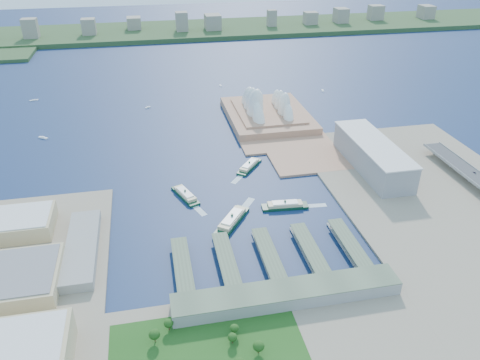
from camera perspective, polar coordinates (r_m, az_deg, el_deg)
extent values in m
plane|color=#0F1B46|center=(522.40, -0.10, -4.76)|extent=(3000.00, 3000.00, 0.00)
cube|color=gray|center=(575.28, 25.19, -4.24)|extent=(240.00, 500.00, 3.00)
cube|color=#AC7A5E|center=(768.10, 3.93, 6.99)|extent=(135.00, 220.00, 3.00)
cube|color=#2D4926|center=(1435.40, -8.30, 17.55)|extent=(2200.00, 260.00, 12.00)
cube|color=gray|center=(637.96, 15.85, 2.89)|extent=(45.00, 155.00, 35.00)
cube|color=gray|center=(417.51, 5.78, -13.71)|extent=(200.00, 28.00, 12.00)
imported|color=slate|center=(652.59, 26.67, 0.85)|extent=(1.94, 4.77, 1.38)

